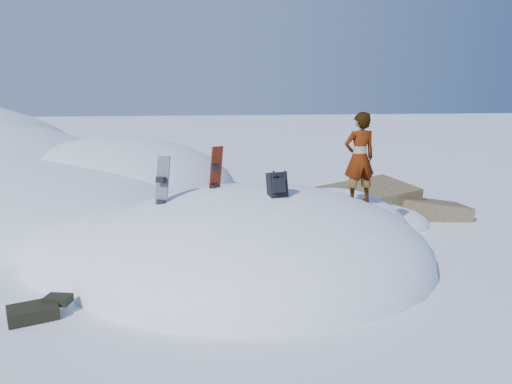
{
  "coord_description": "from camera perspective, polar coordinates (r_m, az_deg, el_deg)",
  "views": [
    {
      "loc": [
        -1.39,
        -9.1,
        3.28
      ],
      "look_at": [
        0.08,
        0.3,
        1.35
      ],
      "focal_mm": 35.0,
      "sensor_mm": 36.0,
      "label": 1
    }
  ],
  "objects": [
    {
      "name": "ground",
      "position": [
        9.77,
        -0.19,
        -8.14
      ],
      "size": [
        120.0,
        120.0,
        0.0
      ],
      "primitive_type": "plane",
      "color": "white",
      "rests_on": "ground"
    },
    {
      "name": "snow_mound",
      "position": [
        9.97,
        -1.39,
        -7.74
      ],
      "size": [
        8.0,
        6.0,
        3.0
      ],
      "color": "white",
      "rests_on": "ground"
    },
    {
      "name": "rock_outcrop",
      "position": [
        13.54,
        13.58,
        -2.81
      ],
      "size": [
        4.68,
        4.41,
        1.68
      ],
      "color": "brown",
      "rests_on": "ground"
    },
    {
      "name": "snowboard_red",
      "position": [
        9.61,
        -4.68,
        1.42
      ],
      "size": [
        0.33,
        0.33,
        1.33
      ],
      "rotation": [
        0.0,
        0.0,
        0.57
      ],
      "color": "#B82A09",
      "rests_on": "snow_mound"
    },
    {
      "name": "snowboard_dark",
      "position": [
        9.15,
        -10.75,
        -0.19
      ],
      "size": [
        0.37,
        0.37,
        1.38
      ],
      "rotation": [
        0.0,
        0.0,
        -0.62
      ],
      "color": "black",
      "rests_on": "snow_mound"
    },
    {
      "name": "backpack",
      "position": [
        8.81,
        2.45,
        0.81
      ],
      "size": [
        0.38,
        0.42,
        0.53
      ],
      "rotation": [
        0.0,
        0.0,
        0.2
      ],
      "color": "black",
      "rests_on": "snow_mound"
    },
    {
      "name": "gear_pile",
      "position": [
        8.2,
        -23.74,
        -12.25
      ],
      "size": [
        0.93,
        0.73,
        0.24
      ],
      "rotation": [
        0.0,
        0.0,
        0.36
      ],
      "color": "black",
      "rests_on": "ground"
    },
    {
      "name": "person",
      "position": [
        9.84,
        11.73,
        3.83
      ],
      "size": [
        0.69,
        0.5,
        1.76
      ],
      "primitive_type": "imported",
      "rotation": [
        0.0,
        0.0,
        3.27
      ],
      "color": "slate",
      "rests_on": "snow_mound"
    }
  ]
}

